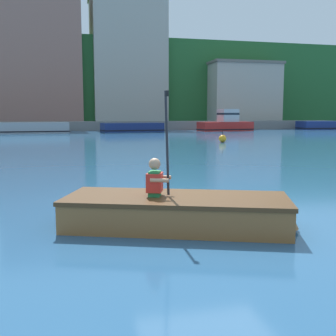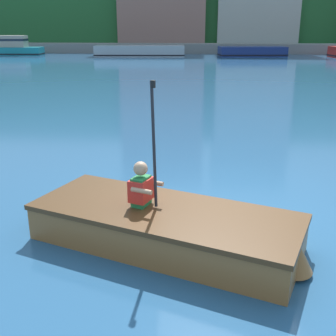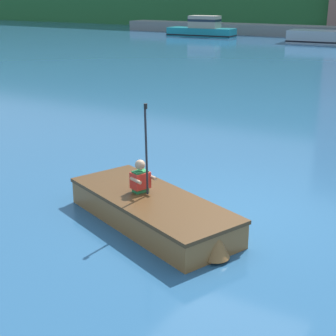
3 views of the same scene
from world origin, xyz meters
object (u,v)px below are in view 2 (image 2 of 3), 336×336
(moored_boat_dock_west_inner, at_px, (252,52))
(person_paddler, at_px, (142,185))
(rowboat_foreground, at_px, (169,226))
(moored_boat_dock_east_inner, at_px, (140,51))
(moored_boat_dock_west_end, at_px, (11,48))

(moored_boat_dock_west_inner, xyz_separation_m, person_paddler, (-5.04, -33.57, 0.34))
(rowboat_foreground, bearing_deg, moored_boat_dock_east_inner, 98.64)
(rowboat_foreground, distance_m, person_paddler, 0.58)
(moored_boat_dock_east_inner, relative_size, person_paddler, 5.19)
(rowboat_foreground, height_order, person_paddler, person_paddler)
(moored_boat_dock_east_inner, bearing_deg, person_paddler, -81.90)
(moored_boat_dock_west_end, xyz_separation_m, moored_boat_dock_east_inner, (11.89, -0.95, -0.20))
(rowboat_foreground, relative_size, person_paddler, 2.28)
(moored_boat_dock_west_inner, relative_size, moored_boat_dock_east_inner, 0.77)
(person_paddler, bearing_deg, moored_boat_dock_east_inner, 98.10)
(rowboat_foreground, bearing_deg, moored_boat_dock_west_end, 116.60)
(rowboat_foreground, xyz_separation_m, person_paddler, (-0.33, 0.13, 0.46))
(moored_boat_dock_east_inner, height_order, person_paddler, person_paddler)
(moored_boat_dock_west_inner, bearing_deg, rowboat_foreground, -97.95)
(moored_boat_dock_west_end, distance_m, moored_boat_dock_east_inner, 11.93)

